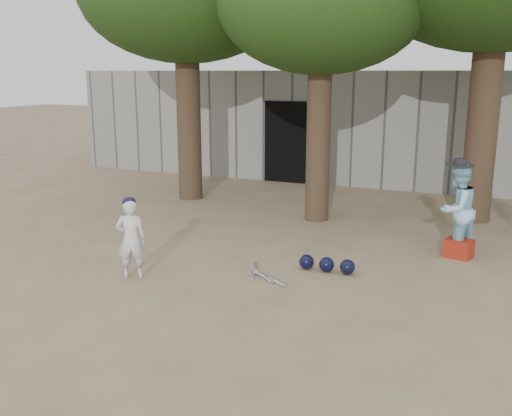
% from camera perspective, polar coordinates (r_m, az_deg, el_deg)
% --- Properties ---
extents(ground, '(70.00, 70.00, 0.00)m').
position_cam_1_polar(ground, '(8.36, -6.53, -7.45)').
color(ground, '#937C5E').
rests_on(ground, ground).
extents(boy_player, '(0.51, 0.44, 1.19)m').
position_cam_1_polar(boy_player, '(8.54, -12.38, -3.03)').
color(boy_player, silver).
rests_on(boy_player, ground).
extents(spectator_blue, '(0.89, 0.95, 1.54)m').
position_cam_1_polar(spectator_blue, '(9.89, 19.42, -0.17)').
color(spectator_blue, '#9CD8F1').
rests_on(spectator_blue, ground).
extents(red_bag, '(0.49, 0.42, 0.30)m').
position_cam_1_polar(red_bag, '(9.94, 19.61, -3.83)').
color(red_bag, '#A62B16').
rests_on(red_bag, ground).
extents(back_building, '(16.00, 5.24, 3.00)m').
position_cam_1_polar(back_building, '(17.61, 10.19, 8.49)').
color(back_building, gray).
rests_on(back_building, ground).
extents(helmet_row, '(0.87, 0.25, 0.23)m').
position_cam_1_polar(helmet_row, '(8.79, 7.08, -5.62)').
color(helmet_row, black).
rests_on(helmet_row, ground).
extents(bat_pile, '(0.83, 0.79, 0.06)m').
position_cam_1_polar(bat_pile, '(8.56, 0.54, -6.66)').
color(bat_pile, silver).
rests_on(bat_pile, ground).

